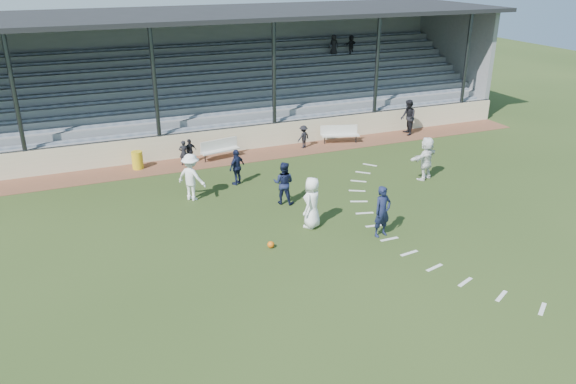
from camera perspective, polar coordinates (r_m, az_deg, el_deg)
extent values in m
plane|color=#293A17|center=(18.97, 2.89, -6.32)|extent=(90.00, 90.00, 0.00)
cube|color=brown|center=(28.00, -6.25, 3.39)|extent=(34.00, 2.00, 0.02)
cube|color=beige|center=(28.78, -6.90, 5.13)|extent=(34.00, 0.18, 1.20)
cube|color=beige|center=(27.82, -6.88, 4.19)|extent=(2.04, 0.81, 0.06)
cube|color=beige|center=(27.94, -7.02, 4.80)|extent=(1.97, 0.47, 0.54)
cylinder|color=#2B2E32|center=(27.54, -8.42, 3.40)|extent=(0.06, 0.06, 0.40)
cylinder|color=#2B2E32|center=(28.27, -5.33, 4.06)|extent=(0.06, 0.06, 0.40)
cube|color=beige|center=(30.19, 5.36, 5.74)|extent=(2.03, 0.95, 0.06)
cube|color=beige|center=(30.31, 5.18, 6.30)|extent=(1.94, 0.62, 0.54)
cylinder|color=#2B2E32|center=(30.11, 3.75, 5.28)|extent=(0.06, 0.06, 0.40)
cylinder|color=#2B2E32|center=(30.43, 6.92, 5.35)|extent=(0.06, 0.06, 0.40)
cylinder|color=gold|center=(27.27, -15.05, 3.15)|extent=(0.52, 0.52, 0.84)
sphere|color=#DA5E0C|center=(19.30, -1.76, -5.37)|extent=(0.24, 0.24, 0.24)
imported|color=white|center=(20.44, 2.45, -1.07)|extent=(1.11, 1.09, 1.93)
imported|color=#141B39|center=(20.05, 9.57, -1.97)|extent=(0.75, 0.56, 1.88)
imported|color=#141B39|center=(22.43, -0.46, 0.92)|extent=(1.08, 1.03, 1.76)
imported|color=white|center=(23.08, -9.80, 1.49)|extent=(1.39, 1.43, 1.96)
imported|color=#141B39|center=(24.51, -5.21, 2.55)|extent=(0.99, 0.84, 1.59)
imported|color=white|center=(25.71, 13.85, 3.36)|extent=(1.89, 1.24, 1.95)
imported|color=black|center=(32.18, 12.10, 7.42)|extent=(0.98, 1.12, 1.97)
imported|color=black|center=(27.24, -10.55, 3.94)|extent=(0.46, 0.32, 1.21)
imported|color=black|center=(27.46, -9.93, 4.13)|extent=(0.76, 0.52, 1.19)
imported|color=black|center=(29.32, 1.58, 5.65)|extent=(0.88, 0.71, 1.19)
cube|color=gray|center=(29.29, -7.20, 5.43)|extent=(34.00, 0.80, 1.20)
cube|color=slate|center=(29.20, -7.31, 6.70)|extent=(33.00, 0.28, 0.10)
cube|color=gray|center=(29.97, -7.63, 6.20)|extent=(34.00, 0.80, 1.60)
cube|color=slate|center=(29.84, -7.77, 7.82)|extent=(33.00, 0.28, 0.10)
cube|color=gray|center=(30.66, -8.05, 6.95)|extent=(34.00, 0.80, 2.00)
cube|color=slate|center=(30.50, -8.21, 8.89)|extent=(33.00, 0.28, 0.10)
cube|color=gray|center=(31.36, -8.45, 7.66)|extent=(34.00, 0.80, 2.40)
cube|color=slate|center=(31.16, -8.63, 9.92)|extent=(33.00, 0.28, 0.10)
cube|color=gray|center=(32.07, -8.83, 8.33)|extent=(34.00, 0.80, 2.80)
cube|color=slate|center=(31.84, -9.03, 10.90)|extent=(33.00, 0.28, 0.10)
cube|color=gray|center=(32.78, -9.20, 8.98)|extent=(34.00, 0.80, 3.20)
cube|color=slate|center=(32.53, -9.43, 11.84)|extent=(33.00, 0.28, 0.10)
cube|color=gray|center=(33.49, -9.55, 9.60)|extent=(34.00, 0.80, 3.60)
cube|color=slate|center=(33.23, -9.80, 12.74)|extent=(33.00, 0.28, 0.10)
cube|color=gray|center=(34.21, -9.89, 10.20)|extent=(34.00, 0.80, 4.00)
cube|color=slate|center=(33.94, -10.17, 13.61)|extent=(33.00, 0.28, 0.10)
cube|color=gray|center=(34.93, -10.22, 10.76)|extent=(34.00, 0.80, 4.40)
cube|color=slate|center=(34.65, -10.52, 14.43)|extent=(33.00, 0.28, 0.10)
cube|color=gray|center=(35.33, -10.56, 12.53)|extent=(34.00, 0.40, 6.40)
cube|color=gray|center=(39.27, 16.14, 13.02)|extent=(0.30, 7.80, 6.40)
cube|color=black|center=(31.13, -9.37, 17.42)|extent=(34.60, 9.00, 0.22)
cylinder|color=#2B2E32|center=(27.33, -25.85, 7.86)|extent=(0.20, 0.20, 6.50)
cylinder|color=#2B2E32|center=(27.59, -13.30, 9.63)|extent=(0.20, 0.20, 6.50)
cylinder|color=#2B2E32|center=(29.11, -1.42, 10.88)|extent=(0.20, 0.20, 6.50)
cylinder|color=#2B2E32|center=(31.71, 8.96, 11.60)|extent=(0.20, 0.20, 6.50)
cylinder|color=#2B2E32|center=(35.16, 17.58, 11.91)|extent=(0.20, 0.20, 6.50)
cylinder|color=#2B2E32|center=(28.59, -6.96, 6.37)|extent=(34.00, 0.05, 0.05)
imported|color=black|center=(36.13, 4.67, 14.68)|extent=(0.62, 0.41, 1.24)
imported|color=black|center=(36.70, 6.42, 14.67)|extent=(1.11, 0.71, 1.15)
cube|color=silver|center=(27.28, 8.32, 2.75)|extent=(0.54, 0.61, 0.01)
cube|color=silver|center=(26.25, 7.62, 1.98)|extent=(0.59, 0.56, 0.01)
cube|color=silver|center=(25.20, 7.17, 1.11)|extent=(0.64, 0.51, 0.01)
cube|color=silver|center=(24.14, 7.02, 0.13)|extent=(0.67, 0.44, 0.01)
cube|color=silver|center=(23.09, 7.21, -0.95)|extent=(0.70, 0.37, 0.01)
cube|color=silver|center=(22.08, 7.79, -2.13)|extent=(0.71, 0.29, 0.01)
cube|color=silver|center=(21.11, 8.79, -3.40)|extent=(0.71, 0.21, 0.01)
cube|color=silver|center=(20.22, 10.25, -4.73)|extent=(0.70, 0.12, 0.01)
cube|color=silver|center=(19.43, 12.21, -6.09)|extent=(0.71, 0.21, 0.01)
cube|color=silver|center=(18.77, 14.66, -7.44)|extent=(0.71, 0.29, 0.01)
cube|color=silver|center=(18.25, 17.56, -8.71)|extent=(0.70, 0.37, 0.01)
cube|color=silver|center=(17.91, 20.86, -9.84)|extent=(0.67, 0.44, 0.01)
cube|color=silver|center=(17.75, 24.43, -10.77)|extent=(0.64, 0.51, 0.01)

